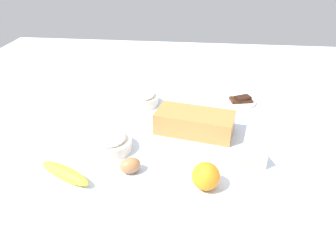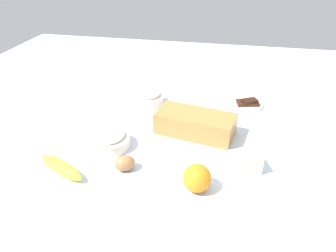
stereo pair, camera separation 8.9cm
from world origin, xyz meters
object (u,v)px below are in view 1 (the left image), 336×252
at_px(loaf_pan, 195,122).
at_px(sugar_bowl, 110,142).
at_px(chocolate_plate, 241,101).
at_px(egg_near_butter, 130,165).
at_px(orange_fruit, 206,176).
at_px(flour_bowl, 143,98).
at_px(banana, 65,173).
at_px(butter_block, 249,158).

height_order(loaf_pan, sugar_bowl, loaf_pan).
bearing_deg(chocolate_plate, loaf_pan, -126.43).
bearing_deg(egg_near_butter, loaf_pan, 54.14).
height_order(orange_fruit, egg_near_butter, orange_fruit).
bearing_deg(chocolate_plate, egg_near_butter, -126.15).
height_order(orange_fruit, chocolate_plate, orange_fruit).
bearing_deg(egg_near_butter, flour_bowl, 95.28).
xyz_separation_m(egg_near_butter, chocolate_plate, (0.38, 0.52, -0.01)).
xyz_separation_m(flour_bowl, banana, (-0.15, -0.51, -0.01)).
xyz_separation_m(flour_bowl, sugar_bowl, (-0.05, -0.35, -0.00)).
distance_m(flour_bowl, banana, 0.53).
xyz_separation_m(loaf_pan, flour_bowl, (-0.23, 0.20, -0.01)).
relative_size(orange_fruit, egg_near_butter, 1.25).
relative_size(flour_bowl, butter_block, 1.49).
bearing_deg(flour_bowl, loaf_pan, -41.44).
height_order(banana, butter_block, butter_block).
bearing_deg(banana, flour_bowl, 74.09).
bearing_deg(loaf_pan, chocolate_plate, 64.72).
distance_m(loaf_pan, banana, 0.48).
bearing_deg(loaf_pan, egg_near_butter, -114.71).
bearing_deg(butter_block, orange_fruit, -139.24).
distance_m(butter_block, chocolate_plate, 0.45).
height_order(egg_near_butter, chocolate_plate, egg_near_butter).
distance_m(loaf_pan, orange_fruit, 0.31).
relative_size(banana, egg_near_butter, 2.91).
bearing_deg(banana, egg_near_butter, 15.31).
bearing_deg(chocolate_plate, butter_block, -91.96).
distance_m(sugar_bowl, butter_block, 0.46).
xyz_separation_m(sugar_bowl, egg_near_butter, (0.09, -0.11, -0.00)).
height_order(banana, egg_near_butter, egg_near_butter).
distance_m(flour_bowl, butter_block, 0.56).
bearing_deg(butter_block, chocolate_plate, 88.04).
distance_m(orange_fruit, chocolate_plate, 0.58).
relative_size(egg_near_butter, chocolate_plate, 0.50).
xyz_separation_m(orange_fruit, egg_near_butter, (-0.23, 0.05, -0.02)).
height_order(banana, orange_fruit, orange_fruit).
height_order(flour_bowl, orange_fruit, orange_fruit).
relative_size(loaf_pan, orange_fruit, 3.67).
relative_size(loaf_pan, egg_near_butter, 4.59).
bearing_deg(flour_bowl, butter_block, -43.74).
relative_size(flour_bowl, sugar_bowl, 0.94).
bearing_deg(flour_bowl, chocolate_plate, 8.10).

